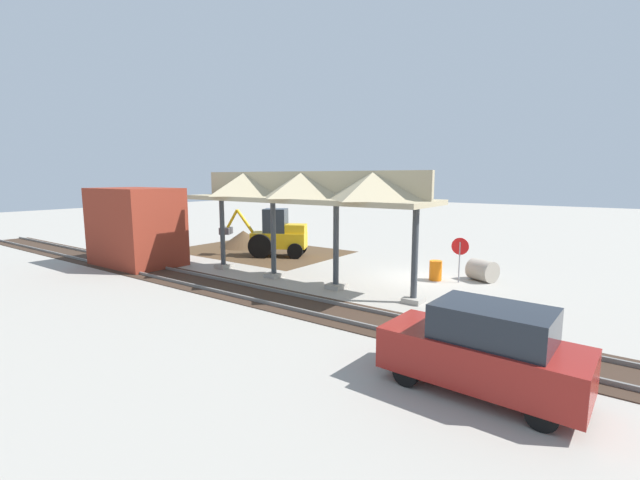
% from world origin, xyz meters
% --- Properties ---
extents(ground_plane, '(120.00, 120.00, 0.00)m').
position_xyz_m(ground_plane, '(0.00, 0.00, 0.00)').
color(ground_plane, '#9E998E').
extents(dirt_work_zone, '(10.31, 7.00, 0.01)m').
position_xyz_m(dirt_work_zone, '(11.24, -1.04, 0.00)').
color(dirt_work_zone, '#4C3823').
rests_on(dirt_work_zone, ground).
extents(platform_canopy, '(11.69, 3.20, 4.90)m').
position_xyz_m(platform_canopy, '(3.98, 3.77, 4.16)').
color(platform_canopy, '#9E998E').
rests_on(platform_canopy, ground).
extents(rail_tracks, '(60.00, 2.58, 0.15)m').
position_xyz_m(rail_tracks, '(0.00, 6.48, 0.03)').
color(rail_tracks, slate).
rests_on(rail_tracks, ground).
extents(stop_sign, '(0.76, 0.07, 2.01)m').
position_xyz_m(stop_sign, '(-1.61, -0.32, 1.44)').
color(stop_sign, gray).
rests_on(stop_sign, ground).
extents(backhoe, '(5.04, 3.48, 2.82)m').
position_xyz_m(backhoe, '(9.21, -0.34, 1.27)').
color(backhoe, '#EAB214').
rests_on(backhoe, ground).
extents(dirt_mound, '(6.38, 6.38, 2.17)m').
position_xyz_m(dirt_mound, '(13.39, -1.66, 0.00)').
color(dirt_mound, '#4C3823').
rests_on(dirt_mound, ground).
extents(concrete_pipe, '(1.44, 1.36, 0.96)m').
position_xyz_m(concrete_pipe, '(-2.36, -1.26, 0.48)').
color(concrete_pipe, '#9E9384').
rests_on(concrete_pipe, ground).
extents(brick_utility_building, '(4.70, 3.13, 4.09)m').
position_xyz_m(brick_utility_building, '(13.62, 5.85, 2.04)').
color(brick_utility_building, maroon).
rests_on(brick_utility_building, ground).
extents(distant_parked_car, '(4.27, 1.92, 1.98)m').
position_xyz_m(distant_parked_car, '(-5.25, 9.19, 0.98)').
color(distant_parked_car, maroon).
rests_on(distant_parked_car, ground).
extents(traffic_barrel, '(0.56, 0.56, 0.90)m').
position_xyz_m(traffic_barrel, '(-0.61, -0.13, 0.45)').
color(traffic_barrel, orange).
rests_on(traffic_barrel, ground).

